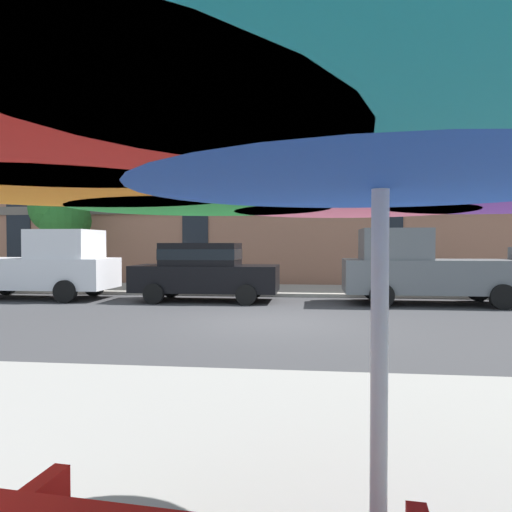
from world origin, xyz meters
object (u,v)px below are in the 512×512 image
Objects in this scene: street_tree_left at (62,215)px; patio_umbrella at (381,122)px; pickup_gray at (424,269)px; pickup_white at (40,267)px; sedan_black at (204,270)px.

street_tree_left is 1.14× the size of patio_umbrella.
patio_umbrella reaches higher than pickup_gray.
street_tree_left reaches higher than pickup_gray.
pickup_white reaches higher than sedan_black.
pickup_gray is (11.88, 0.00, 0.00)m from pickup_white.
patio_umbrella is (-3.03, -12.70, 1.14)m from pickup_gray.
sedan_black is 1.21× the size of patio_umbrella.
street_tree_left is (-6.58, 3.58, 1.95)m from sedan_black.
patio_umbrella is at bearing -74.56° from sedan_black.
street_tree_left reaches higher than patio_umbrella.
pickup_gray is 1.40× the size of patio_umbrella.
pickup_gray is at bearing -15.27° from street_tree_left.
pickup_gray is 13.11m from patio_umbrella.
patio_umbrella is (10.08, -16.28, -0.74)m from street_tree_left.
pickup_white and pickup_gray have the same top height.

